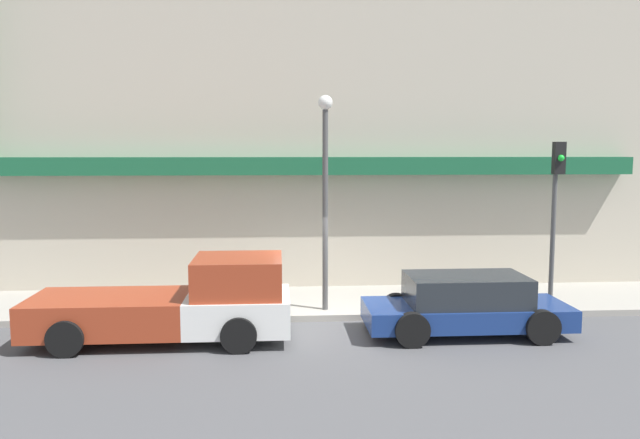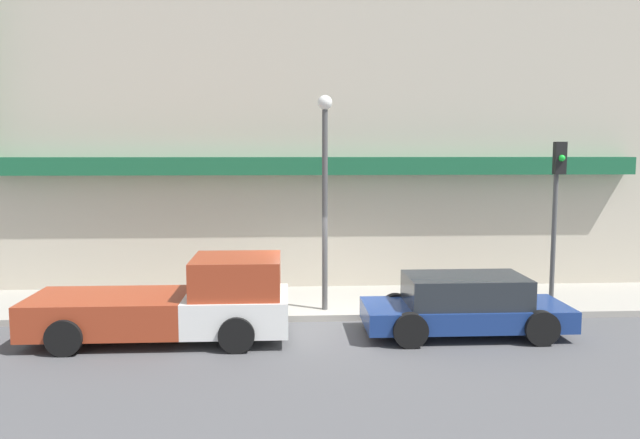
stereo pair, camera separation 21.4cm
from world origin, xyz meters
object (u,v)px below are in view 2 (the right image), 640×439
pickup_truck (179,303)px  parked_car (465,305)px  fire_hydrant (449,292)px  street_lamp (325,177)px  traffic_light (557,196)px

pickup_truck → parked_car: bearing=1.1°
fire_hydrant → street_lamp: bearing=-176.0°
fire_hydrant → traffic_light: traffic_light is taller
fire_hydrant → street_lamp: 4.41m
pickup_truck → traffic_light: bearing=11.2°
pickup_truck → street_lamp: street_lamp is taller
traffic_light → street_lamp: bearing=178.2°
pickup_truck → street_lamp: size_ratio=1.05×
parked_car → traffic_light: traffic_light is taller
pickup_truck → street_lamp: (3.32, 1.80, 2.70)m
parked_car → traffic_light: (2.73, 1.62, 2.34)m
fire_hydrant → traffic_light: (2.56, -0.41, 2.51)m
parked_car → street_lamp: street_lamp is taller
parked_car → street_lamp: 4.53m
pickup_truck → fire_hydrant: bearing=18.4°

